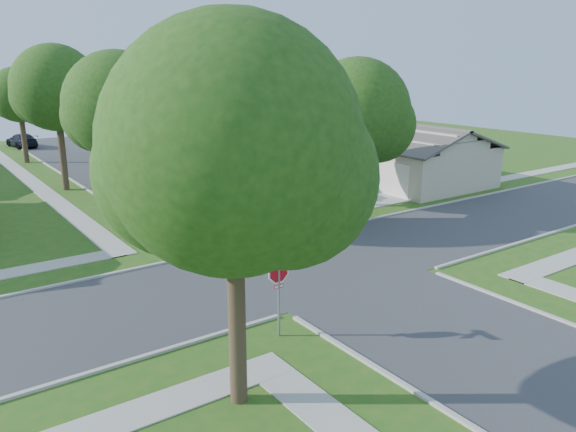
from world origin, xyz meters
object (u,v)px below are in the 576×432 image
(tree_w_near, at_px, (120,110))
(car_curb_west, at_px, (22,140))
(tree_e_near, at_px, (281,111))
(house_ne_near, at_px, (392,158))
(tree_e_far, at_px, (129,89))
(tree_w_mid, at_px, (57,92))
(tree_e_mid, at_px, (190,91))
(house_ne_far, at_px, (261,134))
(tree_ne_corner, at_px, (357,117))
(car_driveway, at_px, (326,188))
(stop_sign_sw, at_px, (279,276))
(tree_w_far, at_px, (19,97))
(tree_sw_corner, at_px, (235,158))
(stop_sign_ne, at_px, (326,185))
(car_curb_east, at_px, (118,147))

(tree_w_near, xyz_separation_m, car_curb_west, (1.44, 34.92, -5.42))
(tree_e_near, bearing_deg, house_ne_near, 10.04)
(tree_e_far, height_order, house_ne_near, tree_e_far)
(tree_e_far, distance_m, tree_w_mid, 16.05)
(tree_e_mid, height_order, house_ne_far, tree_e_mid)
(tree_ne_corner, distance_m, car_driveway, 6.81)
(house_ne_far, bearing_deg, tree_ne_corner, -111.23)
(stop_sign_sw, height_order, tree_w_far, tree_w_far)
(tree_w_near, relative_size, house_ne_near, 0.66)
(tree_sw_corner, bearing_deg, car_driveway, 45.55)
(stop_sign_ne, relative_size, car_curb_east, 0.73)
(tree_ne_corner, xyz_separation_m, car_curb_west, (-9.56, 39.72, -4.90))
(tree_w_mid, relative_size, car_driveway, 2.17)
(tree_w_far, bearing_deg, tree_sw_corner, -93.89)
(stop_sign_ne, height_order, house_ne_far, house_ne_far)
(tree_w_far, xyz_separation_m, tree_ne_corner, (11.01, -29.80, 0.09))
(stop_sign_sw, xyz_separation_m, car_driveway, (12.66, 13.40, -1.30))
(tree_ne_corner, bearing_deg, tree_w_mid, 123.22)
(tree_e_mid, xyz_separation_m, car_curb_west, (-7.96, 22.92, -5.56))
(tree_ne_corner, bearing_deg, car_curb_west, 103.53)
(tree_e_far, bearing_deg, house_ne_far, -24.03)
(tree_w_mid, height_order, tree_sw_corner, tree_w_mid)
(stop_sign_sw, bearing_deg, house_ne_near, 37.18)
(tree_w_far, height_order, tree_sw_corner, tree_sw_corner)
(car_curb_west, bearing_deg, tree_sw_corner, 77.87)
(tree_w_far, height_order, car_driveway, tree_w_far)
(tree_w_mid, relative_size, tree_ne_corner, 1.10)
(house_ne_far, relative_size, car_curb_west, 2.83)
(tree_w_near, height_order, tree_sw_corner, tree_sw_corner)
(tree_w_far, xyz_separation_m, car_driveway, (12.61, -25.31, -4.78))
(stop_sign_sw, relative_size, tree_w_near, 0.33)
(tree_sw_corner, height_order, tree_ne_corner, tree_sw_corner)
(tree_w_mid, height_order, car_curb_west, tree_w_mid)
(tree_ne_corner, relative_size, car_driveway, 1.96)
(car_curb_east, bearing_deg, tree_w_mid, -118.76)
(tree_w_far, distance_m, house_ne_near, 31.17)
(stop_sign_sw, xyz_separation_m, tree_w_mid, (0.06, 25.71, 4.46))
(tree_ne_corner, bearing_deg, car_driveway, 70.41)
(tree_w_far, bearing_deg, tree_e_mid, -54.10)
(tree_w_near, relative_size, car_curb_west, 1.87)
(tree_e_mid, distance_m, tree_e_far, 13.00)
(house_ne_far, height_order, car_driveway, house_ne_far)
(tree_sw_corner, height_order, car_curb_east, tree_sw_corner)
(tree_w_near, height_order, house_ne_far, tree_w_near)
(stop_sign_sw, relative_size, tree_ne_corner, 0.34)
(tree_e_near, distance_m, house_ne_near, 12.14)
(tree_e_mid, bearing_deg, tree_w_near, -128.08)
(tree_sw_corner, xyz_separation_m, house_ne_near, (23.43, 17.99, -4.75))
(tree_w_far, xyz_separation_m, house_ne_far, (20.64, -5.01, -3.99))
(stop_sign_ne, bearing_deg, car_curb_east, 92.97)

